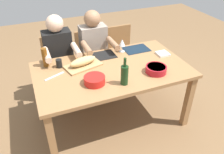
# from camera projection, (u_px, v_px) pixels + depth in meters

# --- Properties ---
(ground_plane) EXTENTS (8.00, 8.00, 0.00)m
(ground_plane) POSITION_uv_depth(u_px,v_px,m) (112.00, 118.00, 2.93)
(ground_plane) COLOR brown
(dining_table) EXTENTS (1.69, 0.96, 0.74)m
(dining_table) POSITION_uv_depth(u_px,v_px,m) (112.00, 75.00, 2.57)
(dining_table) COLOR #9E7044
(dining_table) RESTS_ON ground_plane
(chair_far_right) EXTENTS (0.40, 0.40, 0.85)m
(chair_far_right) POSITION_uv_depth(u_px,v_px,m) (121.00, 51.00, 3.43)
(chair_far_right) COLOR olive
(chair_far_right) RESTS_ON ground_plane
(chair_far_center) EXTENTS (0.40, 0.40, 0.85)m
(chair_far_center) POSITION_uv_depth(u_px,v_px,m) (91.00, 57.00, 3.29)
(chair_far_center) COLOR olive
(chair_far_center) RESTS_ON ground_plane
(diner_far_center) EXTENTS (0.41, 0.53, 1.20)m
(diner_far_center) POSITION_uv_depth(u_px,v_px,m) (95.00, 49.00, 3.02)
(diner_far_center) COLOR #2D2D38
(diner_far_center) RESTS_ON ground_plane
(chair_far_left) EXTENTS (0.40, 0.40, 0.85)m
(chair_far_left) POSITION_uv_depth(u_px,v_px,m) (59.00, 63.00, 3.14)
(chair_far_left) COLOR olive
(chair_far_left) RESTS_ON ground_plane
(diner_far_left) EXTENTS (0.41, 0.53, 1.20)m
(diner_far_left) POSITION_uv_depth(u_px,v_px,m) (59.00, 55.00, 2.88)
(diner_far_left) COLOR #2D2D38
(diner_far_left) RESTS_ON ground_plane
(serving_bowl_pasta) EXTENTS (0.21, 0.21, 0.08)m
(serving_bowl_pasta) POSITION_uv_depth(u_px,v_px,m) (95.00, 80.00, 2.26)
(serving_bowl_pasta) COLOR red
(serving_bowl_pasta) RESTS_ON dining_table
(serving_bowl_fruit) EXTENTS (0.22, 0.22, 0.07)m
(serving_bowl_fruit) POSITION_uv_depth(u_px,v_px,m) (156.00, 69.00, 2.44)
(serving_bowl_fruit) COLOR #B21923
(serving_bowl_fruit) RESTS_ON dining_table
(cutting_board) EXTENTS (0.44, 0.31, 0.02)m
(cutting_board) POSITION_uv_depth(u_px,v_px,m) (83.00, 66.00, 2.56)
(cutting_board) COLOR tan
(cutting_board) RESTS_ON dining_table
(bread_loaf) EXTENTS (0.34, 0.19, 0.09)m
(bread_loaf) POSITION_uv_depth(u_px,v_px,m) (83.00, 61.00, 2.53)
(bread_loaf) COLOR tan
(bread_loaf) RESTS_ON cutting_board
(wine_bottle) EXTENTS (0.08, 0.08, 0.29)m
(wine_bottle) POSITION_uv_depth(u_px,v_px,m) (125.00, 75.00, 2.22)
(wine_bottle) COLOR #193819
(wine_bottle) RESTS_ON dining_table
(beer_bottle) EXTENTS (0.06, 0.06, 0.22)m
(beer_bottle) POSITION_uv_depth(u_px,v_px,m) (45.00, 57.00, 2.51)
(beer_bottle) COLOR brown
(beer_bottle) RESTS_ON dining_table
(wine_glass) EXTENTS (0.08, 0.08, 0.17)m
(wine_glass) POSITION_uv_depth(u_px,v_px,m) (122.00, 43.00, 2.80)
(wine_glass) COLOR silver
(wine_glass) RESTS_ON dining_table
(placemat_far_right) EXTENTS (0.32, 0.23, 0.01)m
(placemat_far_right) POSITION_uv_depth(u_px,v_px,m) (136.00, 49.00, 2.91)
(placemat_far_right) COLOR #142333
(placemat_far_right) RESTS_ON dining_table
(placemat_far_center) EXTENTS (0.32, 0.23, 0.01)m
(placemat_far_center) POSITION_uv_depth(u_px,v_px,m) (102.00, 56.00, 2.77)
(placemat_far_center) COLOR black
(placemat_far_center) RESTS_ON dining_table
(cup_far_left) EXTENTS (0.07, 0.07, 0.09)m
(cup_far_left) POSITION_uv_depth(u_px,v_px,m) (59.00, 63.00, 2.52)
(cup_far_left) COLOR black
(cup_far_left) RESTS_ON dining_table
(carving_knife) EXTENTS (0.22, 0.11, 0.01)m
(carving_knife) POSITION_uv_depth(u_px,v_px,m) (54.00, 76.00, 2.39)
(carving_knife) COLOR silver
(carving_knife) RESTS_ON dining_table
(napkin_stack) EXTENTS (0.14, 0.14, 0.02)m
(napkin_stack) POSITION_uv_depth(u_px,v_px,m) (163.00, 54.00, 2.79)
(napkin_stack) COLOR white
(napkin_stack) RESTS_ON dining_table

